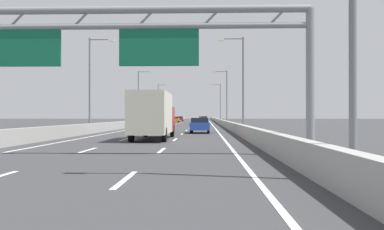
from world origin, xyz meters
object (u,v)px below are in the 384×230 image
at_px(streetlamp_left_distant, 159,101).
at_px(streetlamp_right_distant, 219,101).
at_px(orange_car, 176,119).
at_px(box_truck, 153,115).
at_px(white_car, 203,120).
at_px(black_car, 205,119).
at_px(green_car, 169,120).
at_px(streetlamp_right_mid, 241,78).
at_px(streetlamp_left_mid, 92,79).
at_px(blue_car, 200,125).
at_px(sign_gantry, 108,42).
at_px(silver_car, 162,121).
at_px(red_car, 180,119).
at_px(streetlamp_left_far, 140,94).
at_px(streetlamp_right_far, 226,94).

bearing_deg(streetlamp_left_distant, streetlamp_right_distant, 0.00).
xyz_separation_m(orange_car, box_truck, (3.81, -75.69, 1.02)).
height_order(streetlamp_right_distant, white_car, streetlamp_right_distant).
bearing_deg(black_car, streetlamp_left_distant, -114.27).
xyz_separation_m(streetlamp_left_distant, streetlamp_right_distant, (14.93, 0.00, 0.00)).
bearing_deg(green_car, streetlamp_right_mid, -75.87).
bearing_deg(streetlamp_right_distant, green_car, -122.55).
relative_size(streetlamp_left_mid, blue_car, 2.27).
bearing_deg(blue_car, sign_gantry, -99.27).
height_order(streetlamp_right_mid, streetlamp_right_distant, same).
relative_size(streetlamp_right_mid, streetlamp_right_distant, 1.00).
relative_size(streetlamp_left_mid, white_car, 2.14).
bearing_deg(silver_car, streetlamp_right_distant, 68.48).
distance_m(sign_gantry, blue_car, 22.94).
distance_m(red_car, white_car, 31.46).
xyz_separation_m(streetlamp_right_mid, green_car, (-10.92, 43.39, -4.68)).
xyz_separation_m(black_car, silver_car, (-7.58, -53.50, -0.04)).
distance_m(streetlamp_right_mid, orange_car, 64.67).
bearing_deg(sign_gantry, blue_car, 80.73).
height_order(streetlamp_left_distant, red_car, streetlamp_left_distant).
xyz_separation_m(streetlamp_left_far, blue_car, (10.87, -31.48, -4.63)).
height_order(streetlamp_right_mid, black_car, streetlamp_right_mid).
relative_size(white_car, orange_car, 1.02).
xyz_separation_m(streetlamp_right_distant, red_car, (-11.04, 22.56, -4.64)).
bearing_deg(streetlamp_left_mid, box_truck, -57.63).
xyz_separation_m(sign_gantry, red_car, (-3.34, 106.57, -4.08)).
xyz_separation_m(streetlamp_left_far, streetlamp_right_distant, (14.93, 30.25, 0.00)).
bearing_deg(sign_gantry, streetlamp_right_mid, 71.87).
relative_size(streetlamp_left_far, box_truck, 1.09).
xyz_separation_m(red_car, blue_car, (6.98, -84.29, 0.00)).
xyz_separation_m(streetlamp_right_far, black_car, (-3.66, 55.24, -4.62)).
bearing_deg(black_car, red_car, -161.77).
height_order(streetlamp_right_far, red_car, streetlamp_right_far).
relative_size(streetlamp_right_mid, silver_car, 2.26).
bearing_deg(streetlamp_left_far, white_car, 63.91).
xyz_separation_m(streetlamp_left_mid, white_car, (10.83, 52.37, -4.64)).
height_order(streetlamp_left_mid, streetlamp_left_far, same).
relative_size(sign_gantry, streetlamp_left_distant, 1.79).
xyz_separation_m(streetlamp_left_mid, streetlamp_right_mid, (14.93, 0.00, 0.00)).
height_order(streetlamp_right_mid, streetlamp_left_far, same).
height_order(blue_car, black_car, black_car).
relative_size(streetlamp_left_far, silver_car, 2.26).
distance_m(streetlamp_left_far, silver_car, 6.18).
bearing_deg(streetlamp_left_distant, white_car, -36.90).
relative_size(white_car, silver_car, 1.06).
bearing_deg(green_car, streetlamp_left_distant, 103.19).
relative_size(streetlamp_right_far, streetlamp_left_distant, 1.00).
relative_size(blue_car, green_car, 0.90).
bearing_deg(red_car, orange_car, -90.03).
bearing_deg(white_car, streetlamp_right_mid, -85.52).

